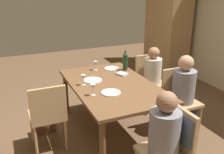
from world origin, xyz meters
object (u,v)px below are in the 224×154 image
(handbag, at_px, (45,126))
(chair_far_left, at_px, (150,78))
(armoire_cabinet, at_px, (167,27))
(person_man_guest, at_px, (153,74))
(dinner_plate_guest_left, at_px, (111,93))
(person_man_bearded, at_px, (162,137))
(wine_bottle_tall_green, at_px, (125,61))
(dinner_plate_guest_right, at_px, (93,80))
(dining_table, at_px, (112,89))
(wine_glass_near_left, at_px, (93,87))
(chair_right_end, at_px, (174,139))
(wine_glass_centre, at_px, (84,78))
(person_woman_host, at_px, (185,90))
(wine_glass_near_right, at_px, (96,64))
(chair_near, at_px, (48,113))
(chair_far_right, at_px, (179,96))
(dinner_plate_host, at_px, (112,68))

(handbag, bearing_deg, chair_far_left, 94.26)
(armoire_cabinet, relative_size, person_man_guest, 1.99)
(armoire_cabinet, bearing_deg, dinner_plate_guest_left, -46.90)
(person_man_bearded, relative_size, dinner_plate_guest_left, 4.56)
(armoire_cabinet, relative_size, chair_far_left, 2.37)
(wine_bottle_tall_green, relative_size, dinner_plate_guest_left, 1.30)
(person_man_bearded, bearing_deg, dinner_plate_guest_right, 6.95)
(armoire_cabinet, xyz_separation_m, dining_table, (1.99, -2.29, -0.42))
(armoire_cabinet, bearing_deg, wine_glass_near_left, -49.80)
(chair_right_end, bearing_deg, person_man_bearded, 90.00)
(armoire_cabinet, distance_m, chair_right_end, 3.95)
(wine_glass_centre, bearing_deg, person_woman_host, 67.31)
(dinner_plate_guest_right, bearing_deg, person_man_guest, 97.77)
(chair_right_end, bearing_deg, wine_glass_centre, 19.77)
(dinner_plate_guest_right, bearing_deg, chair_far_left, 103.30)
(wine_glass_near_right, bearing_deg, wine_glass_centre, -34.83)
(person_man_bearded, relative_size, handbag, 4.05)
(wine_glass_near_right, bearing_deg, dining_table, 0.03)
(wine_glass_centre, xyz_separation_m, handbag, (-0.23, -0.55, -0.75))
(armoire_cabinet, bearing_deg, chair_near, -57.13)
(chair_far_right, bearing_deg, chair_far_left, -90.00)
(person_man_guest, relative_size, handbag, 3.92)
(person_man_bearded, relative_size, wine_glass_near_left, 7.62)
(chair_far_right, distance_m, handbag, 2.00)
(dining_table, relative_size, wine_glass_centre, 11.93)
(armoire_cabinet, xyz_separation_m, wine_glass_centre, (1.87, -2.67, -0.24))
(wine_glass_near_right, relative_size, dinner_plate_guest_left, 0.60)
(person_man_bearded, relative_size, person_man_guest, 1.04)
(dining_table, height_order, chair_far_right, chair_far_right)
(person_man_bearded, xyz_separation_m, dinner_plate_host, (-1.87, 0.28, 0.10))
(dining_table, relative_size, dinner_plate_guest_right, 6.72)
(wine_bottle_tall_green, xyz_separation_m, handbag, (0.12, -1.36, -0.79))
(chair_far_left, relative_size, chair_near, 1.00)
(wine_bottle_tall_green, relative_size, dinner_plate_host, 1.34)
(wine_glass_near_right, relative_size, dinner_plate_guest_right, 0.56)
(wine_bottle_tall_green, bearing_deg, chair_near, -67.65)
(wine_bottle_tall_green, bearing_deg, wine_glass_centre, -66.31)
(chair_near, relative_size, person_woman_host, 0.79)
(chair_near, relative_size, handbag, 3.29)
(person_man_bearded, height_order, wine_glass_near_left, person_man_bearded)
(chair_far_right, height_order, dinner_plate_guest_left, chair_far_right)
(wine_glass_centre, relative_size, dinner_plate_host, 0.62)
(chair_right_end, distance_m, chair_near, 1.58)
(wine_bottle_tall_green, bearing_deg, chair_far_left, 91.88)
(dinner_plate_host, bearing_deg, chair_far_right, 35.82)
(dinner_plate_guest_left, bearing_deg, wine_glass_near_right, 171.39)
(dinner_plate_host, relative_size, dinner_plate_guest_right, 0.91)
(dining_table, xyz_separation_m, dinner_plate_guest_left, (0.29, -0.14, 0.08))
(person_man_guest, bearing_deg, dinner_plate_host, -19.20)
(dining_table, distance_m, person_man_bearded, 1.27)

